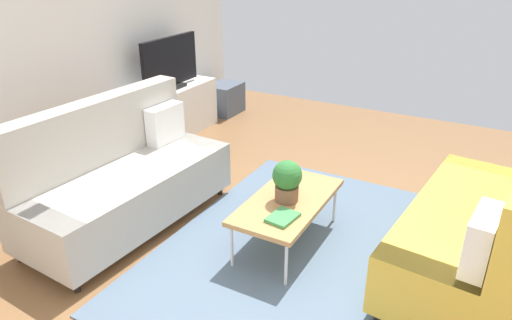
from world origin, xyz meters
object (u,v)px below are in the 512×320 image
coffee_table (288,202)px  bottle_0 (151,89)px  couch_green (483,227)px  vase_0 (136,94)px  tv_console (173,112)px  potted_plant (287,180)px  couch_beige (122,177)px  table_book_0 (282,217)px  bottle_2 (162,85)px  bottle_1 (157,88)px  tv (170,64)px  storage_trunk (225,99)px

coffee_table → bottle_0: bottle_0 is taller
couch_green → coffee_table: 1.45m
vase_0 → bottle_0: size_ratio=0.66×
tv_console → bottle_0: 0.59m
potted_plant → bottle_0: bottle_0 is taller
couch_beige → coffee_table: bearing=108.5°
coffee_table → table_book_0: (-0.29, -0.09, 0.04)m
coffee_table → bottle_2: bottle_2 is taller
bottle_1 → bottle_2: bearing=0.0°
couch_beige → tv: (1.90, 0.93, 0.51)m
couch_green → potted_plant: bearing=107.6°
storage_trunk → potted_plant: (-2.63, -2.26, 0.38)m
tv → bottle_1: bearing=-176.2°
tv_console → vase_0: size_ratio=11.19×
coffee_table → vase_0: bearing=68.8°
bottle_1 → bottle_0: bearing=180.0°
coffee_table → table_book_0: 0.31m
couch_beige → coffee_table: couch_beige is taller
couch_green → vase_0: couch_green is taller
coffee_table → vase_0: vase_0 is taller
bottle_1 → coffee_table: bearing=-117.5°
tv_console → storage_trunk: 1.11m
tv_console → potted_plant: size_ratio=4.09×
tv → tv_console: bearing=90.0°
couch_green → bottle_1: couch_green is taller
couch_beige → bottle_2: bearing=-148.3°
storage_trunk → couch_green: bearing=-122.4°
table_book_0 → bottle_0: bearing=60.0°
tv_console → table_book_0: bearing=-126.3°
bottle_1 → tv_console: bearing=7.5°
potted_plant → bottle_2: bearing=60.4°
bottle_0 → bottle_1: 0.11m
coffee_table → tv: 2.85m
bottle_1 → vase_0: bearing=162.0°
coffee_table → storage_trunk: storage_trunk is taller
tv → bottle_2: size_ratio=5.03×
couch_green → vase_0: size_ratio=15.79×
tv_console → potted_plant: (-1.53, -2.36, 0.28)m
bottle_1 → bottle_2: 0.09m
couch_beige → bottle_2: size_ratio=9.79×
storage_trunk → bottle_2: (-1.31, 0.06, 0.52)m
coffee_table → couch_beige: bearing=105.1°
tv → bottle_1: (-0.30, -0.02, -0.23)m
tv_console → bottle_2: 0.47m
vase_0 → bottle_2: bearing=-13.8°
bottle_0 → tv_console: bearing=5.6°
couch_beige → tv_console: couch_beige is taller
bottle_0 → bottle_1: bearing=0.0°
potted_plant → table_book_0: size_ratio=1.43×
bottle_0 → couch_beige: bearing=-148.6°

